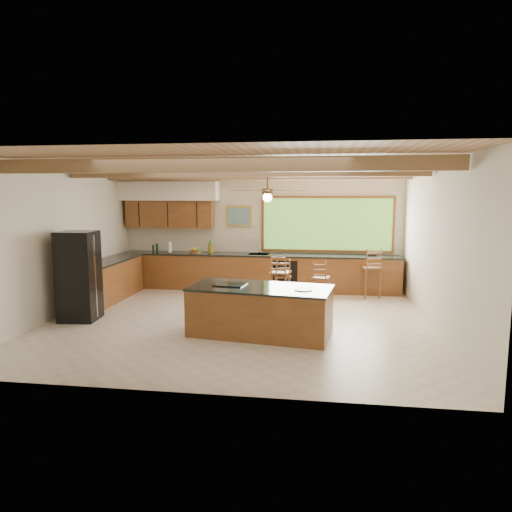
# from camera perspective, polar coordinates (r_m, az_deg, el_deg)

# --- Properties ---
(ground) EXTENTS (7.20, 7.20, 0.00)m
(ground) POSITION_cam_1_polar(r_m,az_deg,el_deg) (8.88, -2.22, -8.10)
(ground) COLOR beige
(ground) RESTS_ON ground
(room_shell) EXTENTS (7.27, 6.54, 3.02)m
(room_shell) POSITION_cam_1_polar(r_m,az_deg,el_deg) (9.22, -2.61, 6.43)
(room_shell) COLOR beige
(room_shell) RESTS_ON ground
(counter_run) EXTENTS (7.12, 3.10, 1.27)m
(counter_run) POSITION_cam_1_polar(r_m,az_deg,el_deg) (11.34, -4.05, -2.21)
(counter_run) COLOR brown
(counter_run) RESTS_ON ground
(island) EXTENTS (2.55, 1.47, 0.86)m
(island) POSITION_cam_1_polar(r_m,az_deg,el_deg) (7.96, 0.57, -6.81)
(island) COLOR brown
(island) RESTS_ON ground
(refrigerator) EXTENTS (0.73, 0.71, 1.72)m
(refrigerator) POSITION_cam_1_polar(r_m,az_deg,el_deg) (9.40, -21.26, -2.35)
(refrigerator) COLOR black
(refrigerator) RESTS_ON ground
(bar_stool_a) EXTENTS (0.41, 0.41, 1.01)m
(bar_stool_a) POSITION_cam_1_polar(r_m,az_deg,el_deg) (10.15, 3.31, -2.63)
(bar_stool_a) COLOR brown
(bar_stool_a) RESTS_ON ground
(bar_stool_b) EXTENTS (0.48, 0.48, 1.14)m
(bar_stool_b) POSITION_cam_1_polar(r_m,az_deg,el_deg) (10.13, 3.04, -2.19)
(bar_stool_b) COLOR brown
(bar_stool_b) RESTS_ON ground
(bar_stool_c) EXTENTS (0.43, 0.43, 0.98)m
(bar_stool_c) POSITION_cam_1_polar(r_m,az_deg,el_deg) (10.15, 8.14, -2.80)
(bar_stool_c) COLOR brown
(bar_stool_c) RESTS_ON ground
(bar_stool_d) EXTENTS (0.49, 0.49, 1.18)m
(bar_stool_d) POSITION_cam_1_polar(r_m,az_deg,el_deg) (11.00, 14.25, -1.50)
(bar_stool_d) COLOR brown
(bar_stool_d) RESTS_ON ground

